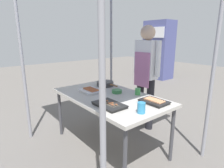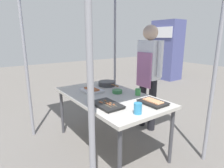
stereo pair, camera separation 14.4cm
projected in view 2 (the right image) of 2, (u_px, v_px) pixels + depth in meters
The scene contains 11 objects.
ground_plane at pixel (109, 145), 2.69m from camera, with size 18.00×18.00×0.00m, color #66605B.
stall_table at pixel (109, 99), 2.52m from camera, with size 1.60×0.90×0.75m.
tray_grilled_sausages at pixel (92, 90), 2.68m from camera, with size 0.31×0.25×0.05m.
tray_meat_skewers at pixel (107, 105), 2.11m from camera, with size 0.38×0.24×0.04m.
tray_pork_links at pixel (153, 102), 2.19m from camera, with size 0.32×0.23×0.05m.
cooking_wok at pixel (107, 83), 2.99m from camera, with size 0.43×0.27×0.07m.
condiment_bowl at pixel (117, 91), 2.61m from camera, with size 0.14×0.14×0.05m, color #33723F.
drink_cup_near_edge at pixel (138, 92), 2.51m from camera, with size 0.07×0.07×0.09m, color #3F994C.
drink_cup_by_wok at pixel (138, 108), 1.90m from camera, with size 0.08×0.08×0.11m, color #338CBF.
vendor_woman at pixel (149, 69), 3.00m from camera, with size 0.52×0.24×1.69m.
neighbor_stall_left at pixel (166, 50), 6.81m from camera, with size 1.00×0.68×2.07m.
Camera 2 is at (1.97, -1.36, 1.51)m, focal length 30.14 mm.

